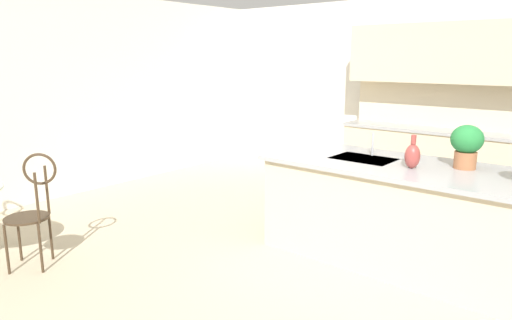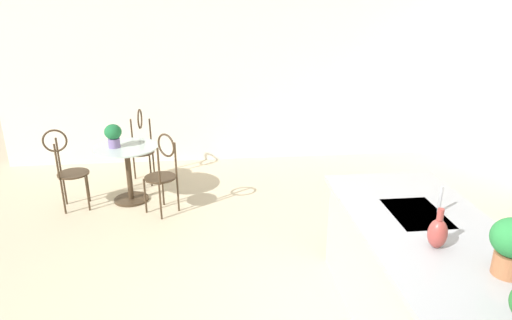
# 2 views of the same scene
# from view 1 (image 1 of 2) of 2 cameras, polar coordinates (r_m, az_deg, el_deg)

# --- Properties ---
(ground_plane) EXTENTS (40.00, 40.00, 0.00)m
(ground_plane) POSITION_cam_1_polar(r_m,az_deg,el_deg) (3.98, 9.86, -15.42)
(ground_plane) COLOR beige
(wall_back) EXTENTS (9.00, 0.12, 2.70)m
(wall_back) POSITION_cam_1_polar(r_m,az_deg,el_deg) (6.98, 25.64, 7.12)
(wall_back) COLOR silver
(wall_back) RESTS_ON ground
(wall_left_window) EXTENTS (0.12, 7.80, 2.70)m
(wall_left_window) POSITION_cam_1_polar(r_m,az_deg,el_deg) (6.74, -23.08, 7.20)
(wall_left_window) COLOR silver
(wall_left_window) RESTS_ON ground
(kitchen_island) EXTENTS (2.80, 1.06, 0.92)m
(kitchen_island) POSITION_cam_1_polar(r_m,az_deg,el_deg) (4.40, 19.08, -6.60)
(kitchen_island) COLOR beige
(kitchen_island) RESTS_ON ground
(back_counter_run) EXTENTS (2.44, 0.64, 1.52)m
(back_counter_run) POSITION_cam_1_polar(r_m,az_deg,el_deg) (6.77, 20.74, 0.07)
(back_counter_run) COLOR beige
(back_counter_run) RESTS_ON ground
(upper_cabinet_run) EXTENTS (2.40, 0.36, 0.76)m
(upper_cabinet_run) POSITION_cam_1_polar(r_m,az_deg,el_deg) (6.61, 21.61, 12.03)
(upper_cabinet_run) COLOR beige
(upper_cabinet_run) RESTS_ON back_counter_run
(chair_by_island) EXTENTS (0.54, 0.54, 1.04)m
(chair_by_island) POSITION_cam_1_polar(r_m,az_deg,el_deg) (4.57, -25.62, -5.02)
(chair_by_island) COLOR #3D2D1E
(chair_by_island) RESTS_ON ground
(sink_faucet) EXTENTS (0.02, 0.02, 0.22)m
(sink_faucet) POSITION_cam_1_polar(r_m,az_deg,el_deg) (4.63, 14.04, 1.88)
(sink_faucet) COLOR #B2B5BA
(sink_faucet) RESTS_ON kitchen_island
(potted_plant_counter_near) EXTENTS (0.27, 0.27, 0.37)m
(potted_plant_counter_near) POSITION_cam_1_polar(r_m,az_deg,el_deg) (4.33, 24.30, 1.82)
(potted_plant_counter_near) COLOR #9E603D
(potted_plant_counter_near) RESTS_ON kitchen_island
(vase_on_counter) EXTENTS (0.13, 0.13, 0.29)m
(vase_on_counter) POSITION_cam_1_polar(r_m,az_deg,el_deg) (4.19, 18.54, 0.52)
(vase_on_counter) COLOR #993D38
(vase_on_counter) RESTS_ON kitchen_island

